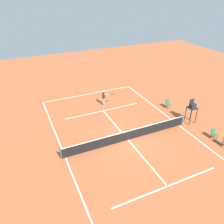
{
  "coord_description": "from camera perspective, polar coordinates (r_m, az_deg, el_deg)",
  "views": [
    {
      "loc": [
        7.69,
        13.49,
        11.69
      ],
      "look_at": [
        -0.17,
        -3.7,
        0.8
      ],
      "focal_mm": 35.75,
      "sensor_mm": 36.0,
      "label": 1
    }
  ],
  "objects": [
    {
      "name": "umpire_chair",
      "position": [
        22.28,
        19.83,
        1.11
      ],
      "size": [
        0.8,
        0.8,
        2.41
      ],
      "color": "#232328",
      "rests_on": "ground"
    },
    {
      "name": "courtside_chair_mid",
      "position": [
        24.72,
        14.07,
        2.15
      ],
      "size": [
        0.44,
        0.46,
        0.95
      ],
      "color": "#262626",
      "rests_on": "ground"
    },
    {
      "name": "tennis_ball",
      "position": [
        23.22,
        -0.09,
        -0.19
      ],
      "size": [
        0.07,
        0.07,
        0.07
      ],
      "primitive_type": "sphere",
      "color": "#CCE033",
      "rests_on": "ground"
    },
    {
      "name": "ground_plane",
      "position": [
        19.44,
        4.12,
        -7.12
      ],
      "size": [
        60.0,
        60.0,
        0.0
      ],
      "primitive_type": "plane",
      "color": "#AD5933"
    },
    {
      "name": "player_serving",
      "position": [
        24.3,
        -2.04,
        4.02
      ],
      "size": [
        1.21,
        0.94,
        1.79
      ],
      "rotation": [
        0.0,
        0.0,
        1.21
      ],
      "color": "#D8A884",
      "rests_on": "ground"
    },
    {
      "name": "tennis_net",
      "position": [
        19.15,
        4.17,
        -5.93
      ],
      "size": [
        11.7,
        0.1,
        1.07
      ],
      "color": "#4C4C51",
      "rests_on": "ground"
    },
    {
      "name": "courtside_chair_far",
      "position": [
        21.18,
        24.65,
        -4.96
      ],
      "size": [
        0.44,
        0.46,
        0.95
      ],
      "color": "#262626",
      "rests_on": "ground"
    },
    {
      "name": "court_lines",
      "position": [
        19.44,
        4.12,
        -7.11
      ],
      "size": [
        11.1,
        20.43,
        0.01
      ],
      "color": "white",
      "rests_on": "ground"
    }
  ]
}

